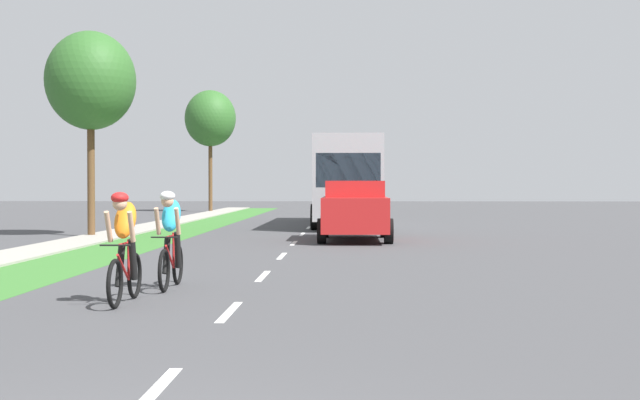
% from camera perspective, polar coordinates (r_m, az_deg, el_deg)
% --- Properties ---
extents(ground_plane, '(120.00, 120.00, 0.00)m').
position_cam_1_polar(ground_plane, '(24.30, -1.74, -2.91)').
color(ground_plane, '#424244').
extents(grass_verge, '(2.04, 70.00, 0.01)m').
position_cam_1_polar(grass_verge, '(24.99, -12.03, -2.81)').
color(grass_verge, '#38722D').
rests_on(grass_verge, ground_plane).
extents(sidewalk_concrete, '(1.58, 70.00, 0.10)m').
position_cam_1_polar(sidewalk_concrete, '(25.49, -15.98, -2.75)').
color(sidewalk_concrete, '#9E998E').
rests_on(sidewalk_concrete, ground_plane).
extents(lane_markings_center, '(0.12, 53.49, 0.01)m').
position_cam_1_polar(lane_markings_center, '(28.29, -1.22, -2.34)').
color(lane_markings_center, white).
rests_on(lane_markings_center, ground_plane).
extents(cyclist_lead, '(0.42, 1.72, 1.58)m').
position_cam_1_polar(cyclist_lead, '(12.12, -13.17, -3.08)').
color(cyclist_lead, black).
rests_on(cyclist_lead, ground_plane).
extents(cyclist_trailing, '(0.42, 1.72, 1.58)m').
position_cam_1_polar(cyclist_trailing, '(13.74, -10.13, -2.59)').
color(cyclist_trailing, black).
rests_on(cyclist_trailing, ground_plane).
extents(suv_red, '(2.15, 4.70, 1.79)m').
position_cam_1_polar(suv_red, '(25.22, 2.38, -0.61)').
color(suv_red, red).
rests_on(suv_red, ground_plane).
extents(bus_silver, '(2.78, 11.60, 3.48)m').
position_cam_1_polar(bus_silver, '(34.78, 1.94, 1.55)').
color(bus_silver, '#A5A8AD').
rests_on(bus_silver, ground_plane).
extents(street_tree_near, '(2.89, 2.89, 6.64)m').
position_cam_1_polar(street_tree_near, '(28.28, -15.35, 7.80)').
color(street_tree_near, brown).
rests_on(street_tree_near, ground_plane).
extents(street_tree_far, '(3.15, 3.15, 7.51)m').
position_cam_1_polar(street_tree_far, '(52.33, -7.48, 5.51)').
color(street_tree_far, brown).
rests_on(street_tree_far, ground_plane).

